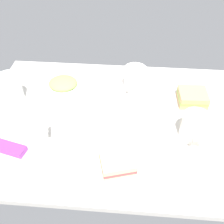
{
  "coord_description": "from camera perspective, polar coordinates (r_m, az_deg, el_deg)",
  "views": [
    {
      "loc": [
        5.09,
        -62.37,
        64.8
      ],
      "look_at": [
        0.0,
        0.0,
        5.0
      ],
      "focal_mm": 41.99,
      "sensor_mm": 36.0,
      "label": 1
    }
  ],
  "objects": [
    {
      "name": "sandwich_main",
      "position": [
        0.98,
        17.11,
        3.09
      ],
      "size": [
        10.16,
        9.22,
        4.4
      ],
      "color": "tan",
      "rests_on": "tabletop"
    },
    {
      "name": "spoon",
      "position": [
        0.86,
        1.67,
        -2.64
      ],
      "size": [
        9.02,
        9.6,
        0.8
      ],
      "color": "silver",
      "rests_on": "tabletop"
    },
    {
      "name": "coffee_mug_black",
      "position": [
        0.81,
        -9.74,
        -2.56
      ],
      "size": [
        11.98,
        9.38,
        10.1
      ],
      "color": "white",
      "rests_on": "tabletop"
    },
    {
      "name": "sandwich_side",
      "position": [
        0.74,
        1.21,
        -10.97
      ],
      "size": [
        11.2,
        10.56,
        4.4
      ],
      "color": "beige",
      "rests_on": "tabletop"
    },
    {
      "name": "tabletop",
      "position": [
        0.89,
        0.0,
        -1.85
      ],
      "size": [
        90.0,
        64.0,
        2.0
      ],
      "primitive_type": "cube",
      "color": "beige",
      "rests_on": "ground"
    },
    {
      "name": "snack_bar",
      "position": [
        0.85,
        -22.21,
        -7.06
      ],
      "size": [
        13.4,
        6.69,
        2.0
      ],
      "primitive_type": "cube",
      "rotation": [
        0.0,
        0.0,
        -0.24
      ],
      "color": "purple",
      "rests_on": "tabletop"
    },
    {
      "name": "coffee_mug_spare",
      "position": [
        0.99,
        4.99,
        7.37
      ],
      "size": [
        8.36,
        10.69,
        8.75
      ],
      "color": "white",
      "rests_on": "tabletop"
    },
    {
      "name": "glass_of_milk",
      "position": [
        0.99,
        -21.02,
        4.63
      ],
      "size": [
        7.27,
        7.27,
        10.72
      ],
      "color": "silver",
      "rests_on": "tabletop"
    },
    {
      "name": "coffee_mug_milky",
      "position": [
        0.84,
        17.58,
        -2.96
      ],
      "size": [
        8.4,
        10.62,
        8.68
      ],
      "color": "silver",
      "rests_on": "tabletop"
    },
    {
      "name": "plate_of_food",
      "position": [
        1.02,
        -10.56,
        5.78
      ],
      "size": [
        21.59,
        21.59,
        3.98
      ],
      "color": "white",
      "rests_on": "tabletop"
    }
  ]
}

